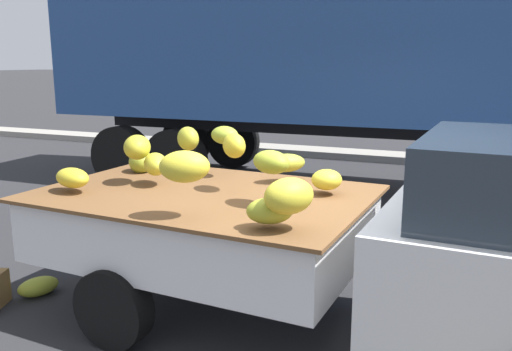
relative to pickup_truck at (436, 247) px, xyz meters
name	(u,v)px	position (x,y,z in m)	size (l,w,h in m)	color
ground	(325,326)	(-0.84, 0.21, -0.89)	(220.00, 220.00, 0.00)	#28282B
curb_strip	(422,159)	(-0.84, 8.17, -0.81)	(80.00, 0.80, 0.16)	gray
pickup_truck	(436,247)	(0.00, 0.00, 0.00)	(4.96, 2.14, 1.70)	white
semi_trailer	(407,38)	(-0.91, 5.07, 1.65)	(12.05, 2.83, 3.95)	navy
fallen_banana_bunch_near_tailgate	(38,286)	(-3.52, -0.24, -0.80)	(0.38, 0.24, 0.17)	#A7B031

